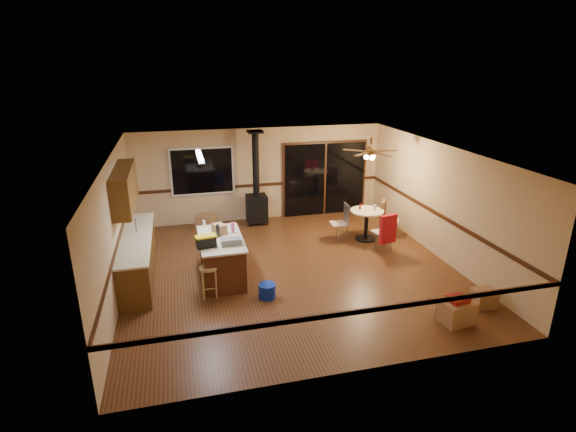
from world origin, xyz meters
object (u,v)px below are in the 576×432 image
object	(u,v)px
dining_table	(366,220)
toolbox_grey	(231,241)
toolbox_black	(206,242)
box_corner_b	(484,298)
kitchen_island	(222,258)
bar_stool	(209,282)
wood_stove	(257,199)
blue_bucket	(267,291)
chair_left	(343,218)
box_corner_a	(456,312)
box_under_window	(206,222)
chair_right	(384,214)
chair_near	(387,229)

from	to	relation	value
dining_table	toolbox_grey	bearing A→B (deg)	-155.66
toolbox_black	box_corner_b	size ratio (longest dim) A/B	0.92
toolbox_grey	kitchen_island	bearing A→B (deg)	114.03
bar_stool	dining_table	world-z (taller)	dining_table
toolbox_grey	bar_stool	world-z (taller)	toolbox_grey
box_corner_b	wood_stove	bearing A→B (deg)	121.44
blue_bucket	chair_left	xyz separation A→B (m)	(2.45, 2.39, 0.45)
dining_table	box_corner_a	bearing A→B (deg)	-90.17
toolbox_grey	box_under_window	xyz separation A→B (m)	(-0.29, 3.35, -0.76)
wood_stove	blue_bucket	distance (m)	4.17
bar_stool	wood_stove	bearing A→B (deg)	66.68
box_under_window	box_corner_b	bearing A→B (deg)	-48.41
chair_right	box_corner_b	size ratio (longest dim) A/B	1.73
bar_stool	box_corner_a	size ratio (longest dim) A/B	1.16
toolbox_grey	dining_table	xyz separation A→B (m)	(3.62, 1.64, -0.43)
toolbox_grey	box_corner_b	xyz separation A→B (m)	(4.43, -1.96, -0.80)
kitchen_island	chair_right	bearing A→B (deg)	17.92
toolbox_grey	box_corner_b	distance (m)	4.91
bar_stool	chair_near	xyz separation A→B (m)	(4.26, 1.11, 0.28)
box_under_window	box_corner_b	distance (m)	7.10
toolbox_black	bar_stool	size ratio (longest dim) A/B	0.60
toolbox_grey	blue_bucket	world-z (taller)	toolbox_grey
kitchen_island	box_corner_b	xyz separation A→B (m)	(4.60, -2.35, -0.29)
bar_stool	toolbox_grey	bearing A→B (deg)	34.85
chair_right	chair_left	bearing A→B (deg)	-177.28
toolbox_grey	box_under_window	bearing A→B (deg)	94.88
wood_stove	chair_near	distance (m)	3.75
dining_table	chair_near	size ratio (longest dim) A/B	1.20
blue_bucket	chair_left	bearing A→B (deg)	44.33
box_corner_a	toolbox_black	bearing A→B (deg)	150.65
dining_table	box_under_window	bearing A→B (deg)	156.33
toolbox_black	chair_near	distance (m)	4.34
bar_stool	dining_table	bearing A→B (deg)	25.73
blue_bucket	box_under_window	world-z (taller)	box_under_window
box_corner_a	box_corner_b	size ratio (longest dim) A/B	1.34
chair_left	chair_right	world-z (taller)	same
kitchen_island	chair_near	xyz separation A→B (m)	(3.93, 0.38, 0.14)
box_corner_a	box_corner_b	distance (m)	0.89
wood_stove	chair_right	distance (m)	3.46
kitchen_island	bar_stool	size ratio (longest dim) A/B	2.68
kitchen_island	bar_stool	xyz separation A→B (m)	(-0.33, -0.73, -0.14)
blue_bucket	chair_near	size ratio (longest dim) A/B	0.48
bar_stool	toolbox_black	bearing A→B (deg)	88.34
wood_stove	dining_table	xyz separation A→B (m)	(2.49, -1.80, -0.20)
toolbox_grey	dining_table	size ratio (longest dim) A/B	0.49
toolbox_black	chair_right	size ratio (longest dim) A/B	0.54
kitchen_island	box_corner_b	world-z (taller)	kitchen_island
kitchen_island	box_corner_b	bearing A→B (deg)	-27.03
toolbox_black	bar_stool	distance (m)	0.77
wood_stove	chair_left	bearing A→B (deg)	-41.94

